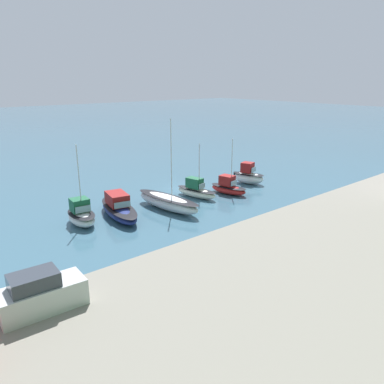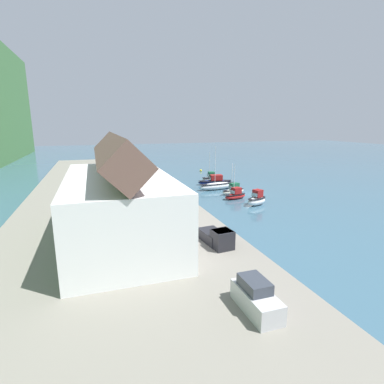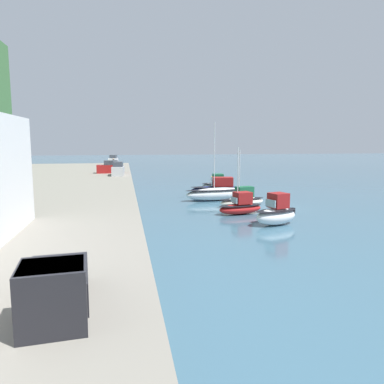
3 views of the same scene
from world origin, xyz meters
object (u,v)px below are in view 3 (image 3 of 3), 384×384
at_px(moored_boat_2, 243,200).
at_px(dog_on_quay, 106,165).
at_px(moored_boat_3, 219,194).
at_px(parked_car_1, 109,168).
at_px(moored_boat_4, 220,188).
at_px(pickup_truck_0, 56,288).
at_px(moored_boat_0, 276,213).
at_px(parked_car_2, 113,160).
at_px(person_on_quay, 113,164).
at_px(mooring_buoy_0, 212,178).
at_px(moored_boat_5, 217,185).
at_px(moored_boat_1, 241,206).
at_px(parked_car_3, 118,170).

distance_m(moored_boat_2, dog_on_quay, 46.07).
xyz_separation_m(moored_boat_3, parked_car_1, (21.64, 13.82, 1.83)).
relative_size(moored_boat_4, parked_car_1, 1.90).
bearing_deg(pickup_truck_0, moored_boat_4, -117.97).
height_order(moored_boat_0, dog_on_quay, moored_boat_0).
height_order(parked_car_1, dog_on_quay, parked_car_1).
distance_m(parked_car_2, person_on_quay, 17.08).
bearing_deg(person_on_quay, mooring_buoy_0, -107.21).
relative_size(moored_boat_5, pickup_truck_0, 1.55).
relative_size(moored_boat_2, pickup_truck_0, 1.28).
bearing_deg(moored_boat_2, person_on_quay, 10.85).
xyz_separation_m(moored_boat_2, mooring_buoy_0, (29.57, -3.66, -0.50)).
bearing_deg(moored_boat_1, moored_boat_4, -18.36).
height_order(moored_boat_3, parked_car_3, moored_boat_3).
xyz_separation_m(moored_boat_2, moored_boat_3, (5.02, 1.39, 0.02)).
bearing_deg(moored_boat_4, pickup_truck_0, 168.35).
xyz_separation_m(moored_boat_1, moored_boat_2, (3.80, -1.42, 0.02)).
height_order(parked_car_2, person_on_quay, parked_car_2).
distance_m(parked_car_1, parked_car_2, 25.68).
relative_size(moored_boat_5, parked_car_1, 1.76).
bearing_deg(moored_boat_2, parked_car_1, 17.87).
relative_size(person_on_quay, dog_on_quay, 2.47).
distance_m(parked_car_3, dog_on_quay, 21.31).
xyz_separation_m(moored_boat_1, person_on_quay, (39.07, 13.32, 2.05)).
xyz_separation_m(moored_boat_5, parked_car_1, (13.02, 15.69, 1.75)).
bearing_deg(person_on_quay, parked_car_2, 1.67).
relative_size(moored_boat_5, mooring_buoy_0, 11.98).
distance_m(moored_boat_2, moored_boat_4, 9.94).
relative_size(moored_boat_3, parked_car_2, 2.15).
height_order(moored_boat_4, moored_boat_5, moored_boat_5).
height_order(moored_boat_2, mooring_buoy_0, moored_boat_2).
xyz_separation_m(moored_boat_1, pickup_truck_0, (-23.10, 13.52, 1.77)).
bearing_deg(moored_boat_1, mooring_buoy_0, -20.79).
distance_m(moored_boat_1, parked_car_2, 57.85).
xyz_separation_m(moored_boat_2, person_on_quay, (35.27, 14.74, 2.03)).
height_order(moored_boat_5, parked_car_3, moored_boat_5).
bearing_deg(person_on_quay, dog_on_quay, 13.12).
distance_m(moored_boat_1, person_on_quay, 41.33).
xyz_separation_m(pickup_truck_0, mooring_buoy_0, (56.47, -18.60, -2.25)).
xyz_separation_m(moored_boat_3, pickup_truck_0, (-31.92, 13.55, 1.74)).
xyz_separation_m(moored_boat_2, dog_on_quay, (42.98, 16.53, 1.39)).
height_order(moored_boat_3, person_on_quay, moored_boat_3).
relative_size(moored_boat_4, person_on_quay, 3.84).
distance_m(parked_car_2, pickup_truck_0, 79.24).
xyz_separation_m(moored_boat_4, parked_car_3, (11.93, 13.75, 1.83)).
bearing_deg(moored_boat_3, moored_boat_0, 178.49).
bearing_deg(moored_boat_2, parked_car_2, 4.40).
bearing_deg(person_on_quay, moored_boat_0, -161.43).
bearing_deg(moored_boat_1, moored_boat_2, -32.58).
bearing_deg(parked_car_3, pickup_truck_0, 91.35).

